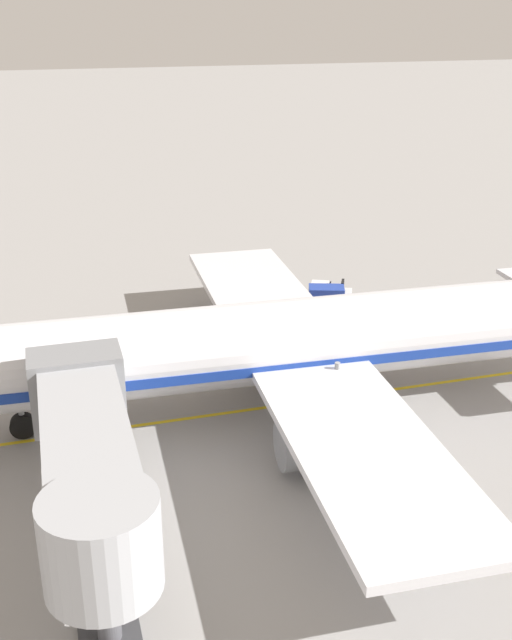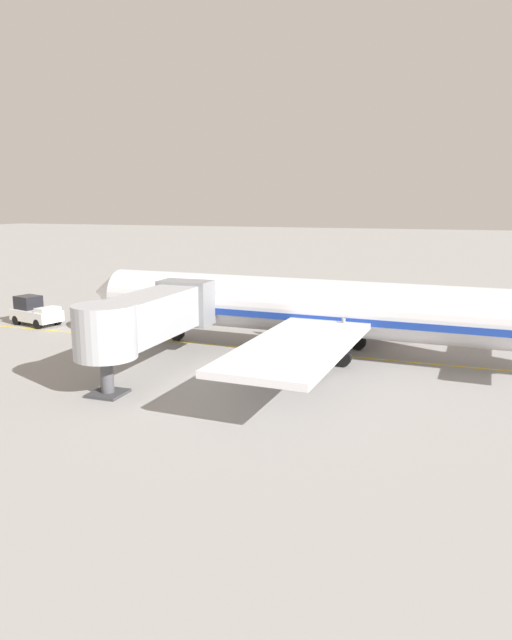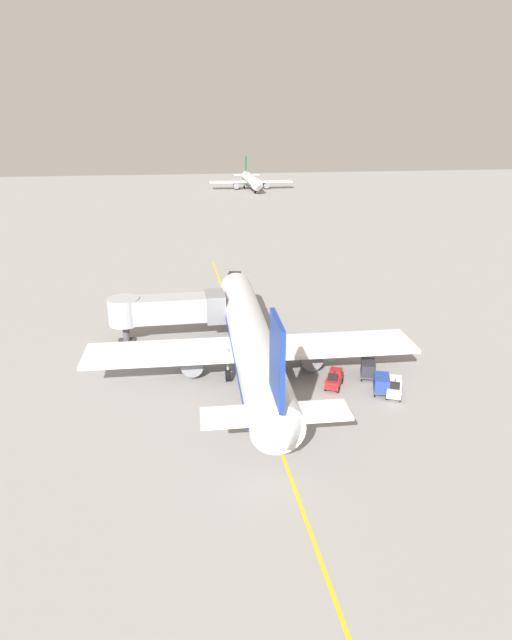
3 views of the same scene
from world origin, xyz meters
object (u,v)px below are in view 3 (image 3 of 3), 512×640
Objects in this scene: baggage_cart_second_in_train at (382,383)px; baggage_tug_trailing at (334,379)px; jet_bridge at (168,309)px; baggage_tug_lead at (395,388)px; pushback_tractor at (234,284)px; baggage_cart_front at (368,368)px; parked_airliner at (251,340)px; ground_crew_wing_walker at (284,340)px; distant_taxiing_airliner at (251,180)px.

baggage_tug_trailing is at bearing 154.26° from baggage_cart_second_in_train.
jet_bridge reaches higher than baggage_tug_lead.
pushback_tractor is 29.74m from baggage_cart_front.
parked_airliner is 10.99m from baggage_cart_front.
ground_crew_wing_walker reaches higher than baggage_cart_front.
parked_airliner is 7.77× the size of pushback_tractor.
parked_airliner is at bearing -93.47° from pushback_tractor.
ground_crew_wing_walker is at bearing -82.82° from pushback_tractor.
pushback_tractor is 30.08m from baggage_tug_trailing.
pushback_tractor is at bearing 99.97° from baggage_tug_trailing.
baggage_cart_front is at bearing -72.85° from pushback_tractor.
jet_bridge reaches higher than pushback_tractor.
baggage_tug_lead is at bearing -73.31° from baggage_cart_front.
pushback_tractor reaches higher than baggage_cart_second_in_train.
baggage_cart_second_in_train is (-0.96, 0.58, 0.24)m from baggage_tug_lead.
ground_crew_wing_walker is (11.60, -4.49, -2.50)m from jet_bridge.
baggage_cart_front is at bearing -94.67° from distant_taxiing_airliner.
parked_airliner is 11.81m from jet_bridge.
baggage_cart_second_in_train is 1.76× the size of ground_crew_wing_walker.
jet_bridge is (-7.47, 9.15, 0.27)m from parked_airliner.
jet_bridge is at bearing 145.42° from baggage_cart_front.
baggage_tug_lead is 1.14m from baggage_cart_second_in_train.
ground_crew_wing_walker is (-6.27, 10.74, 0.00)m from baggage_cart_second_in_train.
distant_taxiing_airliner is (20.60, 116.38, 1.93)m from pushback_tractor.
distant_taxiing_airliner is at bearing 83.98° from baggage_tug_trailing.
pushback_tractor is (1.53, 25.32, -2.09)m from parked_airliner.
ground_crew_wing_walker is 0.05× the size of distant_taxiing_airliner.
pushback_tractor is 0.14× the size of distant_taxiing_airliner.
pushback_tractor is 2.84× the size of ground_crew_wing_walker.
jet_bridge is 135.81m from distant_taxiing_airliner.
parked_airliner is 8.37m from baggage_tug_trailing.
jet_bridge is 21.73m from baggage_cart_front.
baggage_tug_trailing reaches higher than baggage_cart_front.
parked_airliner is 13.40m from baggage_tug_lead.
baggage_tug_trailing is at bearing -161.24° from baggage_cart_front.
baggage_tug_lead is 5.19m from baggage_tug_trailing.
jet_bridge is 0.34× the size of distant_taxiing_airliner.
pushback_tractor is at bearing 105.78° from baggage_cart_second_in_train.
baggage_tug_lead is 0.93× the size of baggage_cart_front.
baggage_cart_second_in_train is at bearing -25.74° from baggage_tug_trailing.
baggage_cart_front is (3.56, 1.21, 0.24)m from baggage_tug_trailing.
baggage_cart_second_in_train is (17.87, -15.23, -2.50)m from jet_bridge.
baggage_tug_trailing is 3.77m from baggage_cart_front.
baggage_tug_lead is (11.37, -6.65, -2.47)m from parked_airliner.
pushback_tractor is at bearing 107.15° from baggage_cart_front.
baggage_tug_trailing is 0.93× the size of baggage_cart_second_in_train.
ground_crew_wing_walker is (-6.17, 7.76, 0.00)m from baggage_cart_front.
baggage_tug_trailing is at bearing -32.60° from parked_airliner.
parked_airliner is 13.45× the size of baggage_tug_lead.
baggage_cart_front is at bearing 18.76° from baggage_tug_trailing.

